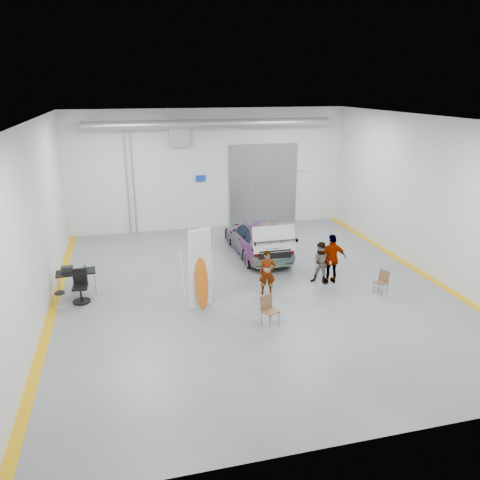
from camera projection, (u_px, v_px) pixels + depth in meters
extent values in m
plane|color=slate|center=(252.00, 288.00, 17.07)|extent=(16.00, 16.00, 0.00)
cube|color=silver|center=(36.00, 222.00, 14.50)|extent=(0.02, 16.00, 6.00)
cube|color=silver|center=(430.00, 197.00, 17.75)|extent=(0.02, 16.00, 6.00)
cube|color=silver|center=(210.00, 170.00, 23.48)|extent=(14.00, 0.02, 6.00)
cube|color=silver|center=(368.00, 313.00, 8.76)|extent=(14.00, 0.02, 6.00)
cube|color=silver|center=(254.00, 119.00, 15.17)|extent=(14.00, 16.00, 0.02)
cube|color=gray|center=(263.00, 185.00, 24.34)|extent=(3.60, 0.12, 4.20)
cube|color=#95989D|center=(179.00, 134.00, 22.49)|extent=(1.00, 0.50, 1.20)
cylinder|color=#95989D|center=(211.00, 124.00, 22.20)|extent=(11.90, 0.44, 0.44)
cube|color=#1437A3|center=(201.00, 178.00, 23.42)|extent=(0.50, 0.04, 0.30)
cube|color=white|center=(300.00, 168.00, 24.55)|extent=(0.70, 0.04, 0.25)
cylinder|color=#95989D|center=(134.00, 184.00, 22.69)|extent=(0.08, 0.08, 5.00)
cylinder|color=#95989D|center=(127.00, 184.00, 22.62)|extent=(0.08, 0.08, 5.00)
cube|color=#CF990B|center=(53.00, 309.00, 15.48)|extent=(0.30, 16.00, 0.01)
cube|color=#CF990B|center=(417.00, 271.00, 18.66)|extent=(0.30, 16.00, 0.01)
imported|color=silver|center=(258.00, 238.00, 20.32)|extent=(2.14, 5.08, 1.46)
imported|color=#956151|center=(267.00, 273.00, 16.36)|extent=(0.66, 0.52, 1.62)
imported|color=slate|center=(321.00, 263.00, 17.22)|extent=(1.00, 0.97, 1.62)
imported|color=brown|center=(332.00, 259.00, 17.28)|extent=(1.12, 0.52, 1.89)
cube|color=white|center=(198.00, 281.00, 15.21)|extent=(0.79, 0.32, 1.77)
ellipsoid|color=orange|center=(199.00, 284.00, 15.15)|extent=(0.54, 0.39, 1.86)
cube|color=white|center=(197.00, 243.00, 14.77)|extent=(0.76, 0.31, 0.93)
cylinder|color=white|center=(187.00, 268.00, 14.98)|extent=(0.02, 0.02, 2.94)
cylinder|color=white|center=(208.00, 266.00, 15.14)|extent=(0.02, 0.02, 2.94)
cube|color=brown|center=(270.00, 311.00, 14.29)|extent=(0.58, 0.56, 0.04)
cube|color=brown|center=(268.00, 301.00, 14.40)|extent=(0.45, 0.25, 0.43)
cube|color=brown|center=(381.00, 282.00, 16.51)|extent=(0.52, 0.53, 0.04)
cube|color=brown|center=(379.00, 275.00, 16.60)|extent=(0.25, 0.39, 0.38)
cylinder|color=black|center=(60.00, 293.00, 15.14)|extent=(0.33, 0.33, 0.05)
torus|color=silver|center=(61.00, 305.00, 15.28)|extent=(0.35, 0.35, 0.02)
cylinder|color=#95989D|center=(58.00, 288.00, 16.12)|extent=(0.03, 0.03, 0.80)
cylinder|color=#95989D|center=(95.00, 285.00, 16.40)|extent=(0.03, 0.03, 0.80)
cylinder|color=#95989D|center=(60.00, 282.00, 16.63)|extent=(0.03, 0.03, 0.80)
cylinder|color=#95989D|center=(95.00, 279.00, 16.91)|extent=(0.03, 0.03, 0.80)
cube|color=black|center=(76.00, 272.00, 16.38)|extent=(1.38, 0.77, 0.04)
cylinder|color=#174C8E|center=(85.00, 269.00, 16.31)|extent=(0.09, 0.09, 0.24)
cube|color=black|center=(67.00, 269.00, 16.33)|extent=(0.39, 0.24, 0.20)
cylinder|color=black|center=(82.00, 301.00, 15.95)|extent=(0.60, 0.60, 0.04)
cylinder|color=black|center=(81.00, 294.00, 15.87)|extent=(0.06, 0.06, 0.51)
cube|color=black|center=(80.00, 287.00, 15.78)|extent=(0.51, 0.51, 0.07)
cube|color=black|center=(80.00, 276.00, 15.90)|extent=(0.47, 0.09, 0.54)
cube|color=silver|center=(274.00, 237.00, 17.99)|extent=(1.71, 1.04, 0.04)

